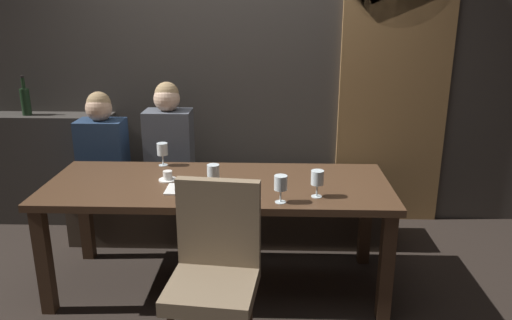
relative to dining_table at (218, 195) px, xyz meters
The scene contains 16 objects.
ground 0.65m from the dining_table, ahead, with size 9.00×9.00×0.00m, color black.
back_wall_tiled 1.49m from the dining_table, 90.00° to the left, with size 6.00×0.12×3.00m, color #423D38.
arched_door 1.91m from the dining_table, 40.43° to the left, with size 0.90×0.05×2.55m.
back_counter 1.87m from the dining_table, 146.14° to the left, with size 1.10×0.28×0.95m, color #38342F.
dining_table is the anchor object (origin of this frame).
banquette_bench 0.82m from the dining_table, 90.00° to the left, with size 2.50×0.44×0.45m.
chair_near_side 0.73m from the dining_table, 85.48° to the right, with size 0.48×0.48×0.98m.
diner_redhead 1.21m from the dining_table, 144.39° to the left, with size 0.36×0.24×0.75m.
diner_bearded 0.88m from the dining_table, 122.24° to the left, with size 0.36×0.24×0.82m.
wine_bottle_dark_red 2.02m from the dining_table, 149.12° to the left, with size 0.08×0.08×0.33m.
wine_glass_end_right 0.68m from the dining_table, 20.19° to the right, with size 0.08×0.08×0.16m.
wine_glass_near_right 0.55m from the dining_table, 39.01° to the right, with size 0.08×0.08×0.16m.
wine_glass_far_left 0.24m from the dining_table, 94.94° to the right, with size 0.08×0.08×0.16m.
wine_glass_center_front 0.58m from the dining_table, 141.28° to the left, with size 0.08×0.08×0.16m.
espresso_cup 0.35m from the dining_table, behind, with size 0.12×0.12×0.06m.
dessert_plate 0.27m from the dining_table, 145.87° to the right, with size 0.19×0.19×0.05m.
Camera 1 is at (0.34, -3.01, 1.84)m, focal length 35.10 mm.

